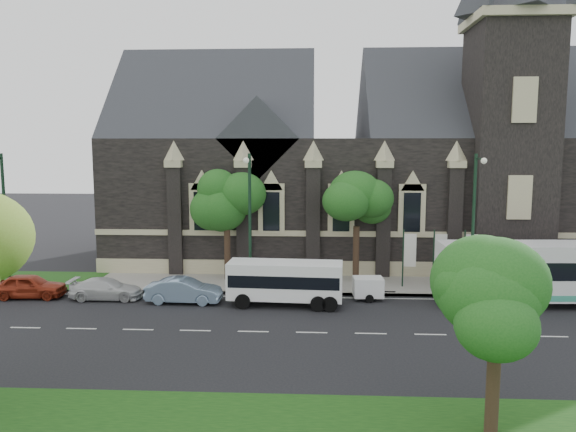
# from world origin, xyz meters

# --- Properties ---
(ground) EXTENTS (160.00, 160.00, 0.00)m
(ground) POSITION_xyz_m (0.00, 0.00, 0.00)
(ground) COLOR black
(ground) RESTS_ON ground
(sidewalk) EXTENTS (80.00, 5.00, 0.15)m
(sidewalk) POSITION_xyz_m (0.00, 9.50, 0.07)
(sidewalk) COLOR gray
(sidewalk) RESTS_ON ground
(museum) EXTENTS (40.00, 17.70, 29.90)m
(museum) POSITION_xyz_m (5.12, 18.78, 8.17)
(museum) COLOR black
(museum) RESTS_ON ground
(tree_park_east) EXTENTS (3.40, 3.40, 6.28)m
(tree_park_east) POSITION_xyz_m (6.18, -9.32, 4.62)
(tree_park_east) COLOR black
(tree_park_east) RESTS_ON ground
(tree_walk_right) EXTENTS (4.08, 4.08, 7.80)m
(tree_walk_right) POSITION_xyz_m (3.21, 10.71, 5.82)
(tree_walk_right) COLOR black
(tree_walk_right) RESTS_ON ground
(tree_walk_left) EXTENTS (3.91, 3.91, 7.64)m
(tree_walk_left) POSITION_xyz_m (-5.80, 10.70, 5.73)
(tree_walk_left) COLOR black
(tree_walk_left) RESTS_ON ground
(street_lamp_near) EXTENTS (0.36, 1.88, 9.00)m
(street_lamp_near) POSITION_xyz_m (10.00, 7.09, 5.11)
(street_lamp_near) COLOR black
(street_lamp_near) RESTS_ON ground
(street_lamp_mid) EXTENTS (0.36, 1.88, 9.00)m
(street_lamp_mid) POSITION_xyz_m (-4.00, 7.09, 5.11)
(street_lamp_mid) COLOR black
(street_lamp_mid) RESTS_ON ground
(street_lamp_far) EXTENTS (0.36, 1.88, 9.00)m
(street_lamp_far) POSITION_xyz_m (-20.00, 7.09, 5.11)
(street_lamp_far) COLOR black
(street_lamp_far) RESTS_ON ground
(banner_flag_left) EXTENTS (0.90, 0.10, 4.00)m
(banner_flag_left) POSITION_xyz_m (6.29, 9.00, 2.38)
(banner_flag_left) COLOR black
(banner_flag_left) RESTS_ON ground
(banner_flag_center) EXTENTS (0.90, 0.10, 4.00)m
(banner_flag_center) POSITION_xyz_m (8.29, 9.00, 2.38)
(banner_flag_center) COLOR black
(banner_flag_center) RESTS_ON ground
(banner_flag_right) EXTENTS (0.90, 0.10, 4.00)m
(banner_flag_right) POSITION_xyz_m (10.29, 9.00, 2.38)
(banner_flag_right) COLOR black
(banner_flag_right) RESTS_ON ground
(tour_coach) EXTENTS (12.92, 3.42, 3.74)m
(tour_coach) POSITION_xyz_m (14.01, 5.62, 2.03)
(tour_coach) COLOR silver
(tour_coach) RESTS_ON ground
(shuttle_bus) EXTENTS (6.89, 2.76, 2.61)m
(shuttle_bus) POSITION_xyz_m (-1.59, 4.80, 1.52)
(shuttle_bus) COLOR white
(shuttle_bus) RESTS_ON ground
(box_trailer) EXTENTS (2.65, 1.56, 1.40)m
(box_trailer) POSITION_xyz_m (3.44, 6.20, 0.79)
(box_trailer) COLOR white
(box_trailer) RESTS_ON ground
(sedan) EXTENTS (4.61, 1.72, 1.50)m
(sedan) POSITION_xyz_m (-7.79, 5.00, 0.75)
(sedan) COLOR #7E99B6
(sedan) RESTS_ON ground
(car_far_red) EXTENTS (4.54, 2.07, 1.51)m
(car_far_red) POSITION_xyz_m (-17.75, 5.59, 0.75)
(car_far_red) COLOR maroon
(car_far_red) RESTS_ON ground
(car_far_white) EXTENTS (4.51, 1.92, 1.30)m
(car_far_white) POSITION_xyz_m (-12.80, 5.55, 0.65)
(car_far_white) COLOR silver
(car_far_white) RESTS_ON ground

